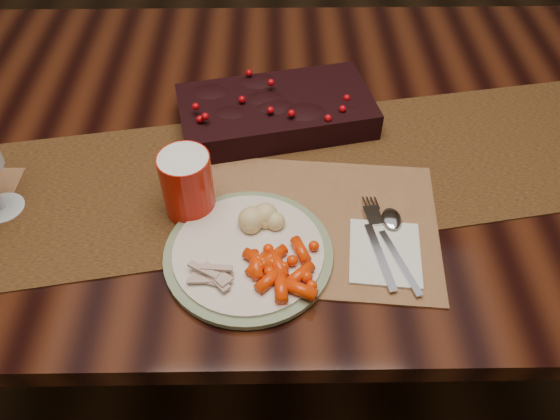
{
  "coord_description": "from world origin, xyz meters",
  "views": [
    {
      "loc": [
        -0.0,
        -0.83,
        1.44
      ],
      "look_at": [
        0.0,
        -0.25,
        0.8
      ],
      "focal_mm": 35.0,
      "sensor_mm": 36.0,
      "label": 1
    }
  ],
  "objects_px": {
    "placemat_main": "(314,223)",
    "baby_carrots": "(282,269)",
    "dining_table": "(277,250)",
    "dinner_plate": "(248,253)",
    "centerpiece": "(276,108)",
    "napkin": "(385,253)",
    "turkey_shreds": "(210,275)",
    "red_cup": "(187,184)",
    "mashed_potatoes": "(263,213)"
  },
  "relations": [
    {
      "from": "mashed_potatoes",
      "to": "turkey_shreds",
      "type": "bearing_deg",
      "value": -124.62
    },
    {
      "from": "baby_carrots",
      "to": "napkin",
      "type": "height_order",
      "value": "baby_carrots"
    },
    {
      "from": "placemat_main",
      "to": "baby_carrots",
      "type": "distance_m",
      "value": 0.13
    },
    {
      "from": "mashed_potatoes",
      "to": "red_cup",
      "type": "relative_size",
      "value": 0.62
    },
    {
      "from": "baby_carrots",
      "to": "turkey_shreds",
      "type": "bearing_deg",
      "value": -175.58
    },
    {
      "from": "napkin",
      "to": "baby_carrots",
      "type": "bearing_deg",
      "value": -157.51
    },
    {
      "from": "napkin",
      "to": "red_cup",
      "type": "bearing_deg",
      "value": 169.01
    },
    {
      "from": "centerpiece",
      "to": "baby_carrots",
      "type": "bearing_deg",
      "value": -89.07
    },
    {
      "from": "dining_table",
      "to": "placemat_main",
      "type": "bearing_deg",
      "value": -75.82
    },
    {
      "from": "dining_table",
      "to": "baby_carrots",
      "type": "xyz_separation_m",
      "value": [
        0.01,
        -0.35,
        0.4
      ]
    },
    {
      "from": "dinner_plate",
      "to": "baby_carrots",
      "type": "relative_size",
      "value": 2.49
    },
    {
      "from": "turkey_shreds",
      "to": "red_cup",
      "type": "distance_m",
      "value": 0.17
    },
    {
      "from": "mashed_potatoes",
      "to": "napkin",
      "type": "distance_m",
      "value": 0.2
    },
    {
      "from": "placemat_main",
      "to": "baby_carrots",
      "type": "xyz_separation_m",
      "value": [
        -0.06,
        -0.11,
        0.03
      ]
    },
    {
      "from": "centerpiece",
      "to": "mashed_potatoes",
      "type": "relative_size",
      "value": 5.14
    },
    {
      "from": "dinner_plate",
      "to": "baby_carrots",
      "type": "xyz_separation_m",
      "value": [
        0.05,
        -0.04,
        0.02
      ]
    },
    {
      "from": "baby_carrots",
      "to": "centerpiece",
      "type": "bearing_deg",
      "value": 90.93
    },
    {
      "from": "placemat_main",
      "to": "napkin",
      "type": "bearing_deg",
      "value": -26.12
    },
    {
      "from": "turkey_shreds",
      "to": "red_cup",
      "type": "xyz_separation_m",
      "value": [
        -0.05,
        0.15,
        0.03
      ]
    },
    {
      "from": "turkey_shreds",
      "to": "placemat_main",
      "type": "bearing_deg",
      "value": 36.87
    },
    {
      "from": "dining_table",
      "to": "turkey_shreds",
      "type": "distance_m",
      "value": 0.55
    },
    {
      "from": "centerpiece",
      "to": "red_cup",
      "type": "xyz_separation_m",
      "value": [
        -0.15,
        -0.23,
        0.02
      ]
    },
    {
      "from": "dinner_plate",
      "to": "baby_carrots",
      "type": "bearing_deg",
      "value": -40.12
    },
    {
      "from": "turkey_shreds",
      "to": "mashed_potatoes",
      "type": "bearing_deg",
      "value": 55.38
    },
    {
      "from": "baby_carrots",
      "to": "turkey_shreds",
      "type": "xyz_separation_m",
      "value": [
        -0.11,
        -0.01,
        -0.0
      ]
    },
    {
      "from": "red_cup",
      "to": "baby_carrots",
      "type": "bearing_deg",
      "value": -44.03
    },
    {
      "from": "turkey_shreds",
      "to": "napkin",
      "type": "xyz_separation_m",
      "value": [
        0.27,
        0.05,
        -0.02
      ]
    },
    {
      "from": "dinner_plate",
      "to": "turkey_shreds",
      "type": "relative_size",
      "value": 3.44
    },
    {
      "from": "napkin",
      "to": "red_cup",
      "type": "xyz_separation_m",
      "value": [
        -0.32,
        0.1,
        0.06
      ]
    },
    {
      "from": "turkey_shreds",
      "to": "dining_table",
      "type": "bearing_deg",
      "value": 74.37
    },
    {
      "from": "centerpiece",
      "to": "mashed_potatoes",
      "type": "bearing_deg",
      "value": -94.89
    },
    {
      "from": "mashed_potatoes",
      "to": "napkin",
      "type": "bearing_deg",
      "value": -16.33
    },
    {
      "from": "centerpiece",
      "to": "dinner_plate",
      "type": "distance_m",
      "value": 0.34
    },
    {
      "from": "napkin",
      "to": "red_cup",
      "type": "relative_size",
      "value": 1.11
    },
    {
      "from": "placemat_main",
      "to": "napkin",
      "type": "distance_m",
      "value": 0.13
    },
    {
      "from": "red_cup",
      "to": "napkin",
      "type": "bearing_deg",
      "value": -17.74
    },
    {
      "from": "napkin",
      "to": "red_cup",
      "type": "height_order",
      "value": "red_cup"
    },
    {
      "from": "baby_carrots",
      "to": "mashed_potatoes",
      "type": "bearing_deg",
      "value": 106.16
    },
    {
      "from": "baby_carrots",
      "to": "turkey_shreds",
      "type": "height_order",
      "value": "baby_carrots"
    },
    {
      "from": "dining_table",
      "to": "dinner_plate",
      "type": "bearing_deg",
      "value": -98.65
    },
    {
      "from": "napkin",
      "to": "centerpiece",
      "type": "bearing_deg",
      "value": 123.77
    },
    {
      "from": "centerpiece",
      "to": "napkin",
      "type": "xyz_separation_m",
      "value": [
        0.17,
        -0.33,
        -0.03
      ]
    },
    {
      "from": "mashed_potatoes",
      "to": "napkin",
      "type": "height_order",
      "value": "mashed_potatoes"
    },
    {
      "from": "centerpiece",
      "to": "placemat_main",
      "type": "bearing_deg",
      "value": -76.96
    },
    {
      "from": "dinner_plate",
      "to": "red_cup",
      "type": "xyz_separation_m",
      "value": [
        -0.1,
        0.1,
        0.05
      ]
    },
    {
      "from": "mashed_potatoes",
      "to": "napkin",
      "type": "relative_size",
      "value": 0.56
    },
    {
      "from": "placemat_main",
      "to": "centerpiece",
      "type": "bearing_deg",
      "value": 108.67
    },
    {
      "from": "baby_carrots",
      "to": "mashed_potatoes",
      "type": "xyz_separation_m",
      "value": [
        -0.03,
        0.1,
        0.01
      ]
    },
    {
      "from": "placemat_main",
      "to": "turkey_shreds",
      "type": "bearing_deg",
      "value": -137.5
    },
    {
      "from": "dinner_plate",
      "to": "centerpiece",
      "type": "bearing_deg",
      "value": 82.14
    }
  ]
}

